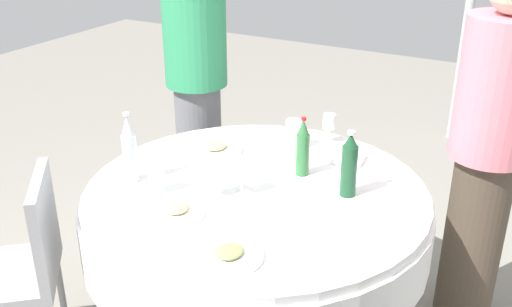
# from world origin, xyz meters

# --- Properties ---
(dining_table) EXTENTS (1.44, 1.44, 0.74)m
(dining_table) POSITION_xyz_m (0.00, 0.00, 0.59)
(dining_table) COLOR white
(dining_table) RESTS_ON ground_plane
(bottle_green_south) EXTENTS (0.06, 0.06, 0.26)m
(bottle_green_south) POSITION_xyz_m (0.22, -0.11, 0.86)
(bottle_green_south) COLOR #2D6B38
(bottle_green_south) RESTS_ON dining_table
(bottle_clear_rear) EXTENTS (0.06, 0.06, 0.31)m
(bottle_clear_rear) POSITION_xyz_m (-0.19, 0.49, 0.88)
(bottle_clear_rear) COLOR silver
(bottle_clear_rear) RESTS_ON dining_table
(bottle_dark_green_left) EXTENTS (0.06, 0.06, 0.28)m
(bottle_dark_green_left) POSITION_xyz_m (0.13, -0.35, 0.87)
(bottle_dark_green_left) COLOR #194728
(bottle_dark_green_left) RESTS_ON dining_table
(wine_glass_east) EXTENTS (0.06, 0.06, 0.14)m
(wine_glass_east) POSITION_xyz_m (0.59, -0.07, 0.84)
(wine_glass_east) COLOR white
(wine_glass_east) RESTS_ON dining_table
(wine_glass_near) EXTENTS (0.07, 0.07, 0.15)m
(wine_glass_near) POSITION_xyz_m (-0.06, 0.03, 0.85)
(wine_glass_near) COLOR white
(wine_glass_near) RESTS_ON dining_table
(wine_glass_right) EXTENTS (0.07, 0.07, 0.15)m
(wine_glass_right) POSITION_xyz_m (-0.13, 0.11, 0.84)
(wine_glass_right) COLOR white
(wine_glass_right) RESTS_ON dining_table
(wine_glass_inner) EXTENTS (0.07, 0.07, 0.14)m
(wine_glass_inner) POSITION_xyz_m (-0.22, 0.34, 0.84)
(wine_glass_inner) COLOR white
(wine_glass_inner) RESTS_ON dining_table
(wine_glass_north) EXTENTS (0.08, 0.08, 0.14)m
(wine_glass_north) POSITION_xyz_m (0.45, 0.05, 0.84)
(wine_glass_north) COLOR white
(wine_glass_north) RESTS_ON dining_table
(plate_north) EXTENTS (0.23, 0.23, 0.04)m
(plate_north) POSITION_xyz_m (-0.48, -0.16, 0.75)
(plate_north) COLOR white
(plate_north) RESTS_ON dining_table
(plate_west) EXTENTS (0.25, 0.25, 0.04)m
(plate_west) POSITION_xyz_m (0.24, 0.35, 0.75)
(plate_west) COLOR white
(plate_west) RESTS_ON dining_table
(plate_outer) EXTENTS (0.21, 0.21, 0.04)m
(plate_outer) POSITION_xyz_m (-0.32, 0.16, 0.75)
(plate_outer) COLOR white
(plate_outer) RESTS_ON dining_table
(fork_rear) EXTENTS (0.15, 0.13, 0.00)m
(fork_rear) POSITION_xyz_m (-0.11, -0.36, 0.74)
(fork_rear) COLOR silver
(fork_rear) RESTS_ON dining_table
(spoon_left) EXTENTS (0.18, 0.03, 0.00)m
(spoon_left) POSITION_xyz_m (0.21, 0.05, 0.74)
(spoon_left) COLOR silver
(spoon_left) RESTS_ON dining_table
(folded_napkin) EXTENTS (0.15, 0.15, 0.02)m
(folded_napkin) POSITION_xyz_m (0.44, -0.24, 0.75)
(folded_napkin) COLOR white
(folded_napkin) RESTS_ON dining_table
(person_south) EXTENTS (0.34, 0.34, 1.64)m
(person_south) POSITION_xyz_m (0.61, -0.80, 0.86)
(person_south) COLOR #4C3F33
(person_south) RESTS_ON ground_plane
(person_rear) EXTENTS (0.34, 0.34, 1.59)m
(person_rear) POSITION_xyz_m (0.71, 0.77, 0.83)
(person_rear) COLOR slate
(person_rear) RESTS_ON ground_plane
(chair_inner) EXTENTS (0.56, 0.56, 0.87)m
(chair_inner) POSITION_xyz_m (-0.61, 0.72, 0.52)
(chair_inner) COLOR #99999E
(chair_inner) RESTS_ON ground_plane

